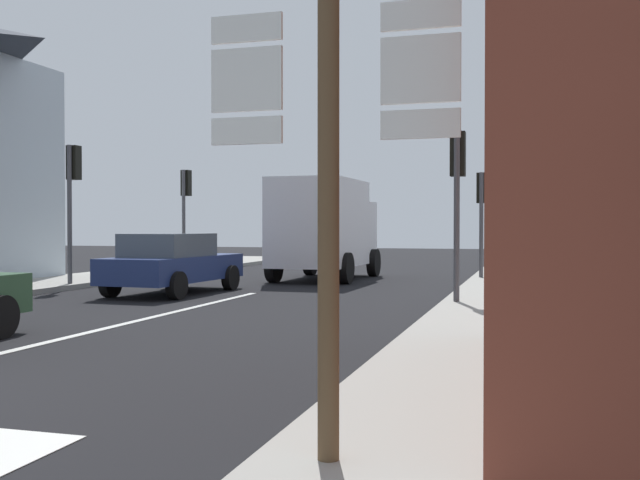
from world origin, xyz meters
The scene contains 10 objects.
ground_plane centered at (0.00, 10.00, 0.00)m, with size 80.00×80.00×0.00m, color black.
sidewalk_right centered at (6.18, 8.00, 0.07)m, with size 2.74×44.00×0.14m, color gray.
lane_centre_stripe centered at (0.00, 6.00, 0.01)m, with size 0.16×12.00×0.01m, color silver.
sedan_far centered at (-1.87, 11.37, 0.76)m, with size 2.15×4.29×1.47m.
delivery_truck centered at (0.39, 17.00, 1.65)m, with size 2.59×5.05×3.05m.
route_sign_post centered at (5.32, -0.31, 1.91)m, with size 1.66×0.14×3.20m.
traffic_light_near_left centered at (-5.11, 12.02, 2.80)m, with size 0.30×0.49×3.78m.
traffic_light_far_left centered at (-5.11, 18.60, 2.68)m, with size 0.30×0.49×3.61m.
traffic_light_near_right centered at (5.11, 10.19, 2.63)m, with size 0.30×0.49×3.56m.
traffic_light_far_right centered at (5.11, 17.48, 2.40)m, with size 0.30×0.49×3.24m.
Camera 1 is at (6.58, -4.88, 1.64)m, focal length 41.44 mm.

